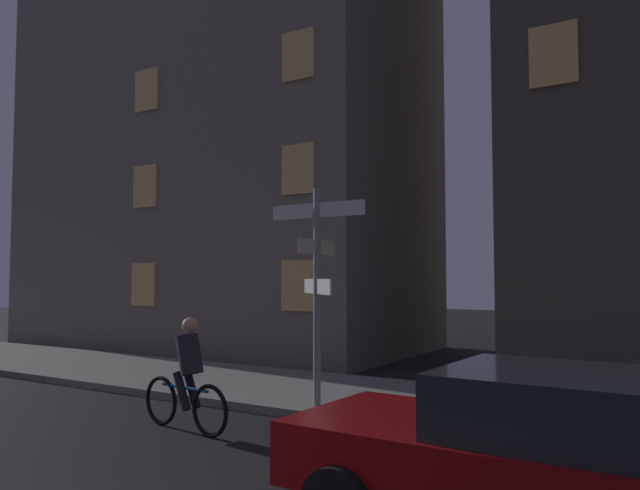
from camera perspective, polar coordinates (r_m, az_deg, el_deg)
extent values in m
cube|color=gray|center=(10.67, 7.93, -14.45)|extent=(40.00, 3.49, 0.14)
cylinder|color=gray|center=(9.79, -0.28, -4.82)|extent=(0.12, 0.12, 3.48)
cube|color=white|center=(9.85, -0.28, 3.29)|extent=(1.74, 0.03, 0.24)
cube|color=beige|center=(9.80, -0.28, -0.18)|extent=(0.03, 1.11, 0.24)
cube|color=white|center=(9.79, -0.28, -3.91)|extent=(1.29, 1.29, 0.24)
cube|color=maroon|center=(5.49, 20.29, -19.19)|extent=(4.31, 1.88, 0.55)
cube|color=#23282D|center=(5.34, 21.81, -13.72)|extent=(1.87, 1.64, 0.52)
cylinder|color=black|center=(6.80, 9.92, -18.85)|extent=(0.65, 0.25, 0.64)
sphere|color=#F9EFCC|center=(5.88, -3.14, -18.30)|extent=(0.16, 0.16, 0.16)
sphere|color=#F9EFCC|center=(6.82, 2.97, -16.18)|extent=(0.16, 0.16, 0.16)
torus|color=black|center=(9.54, -14.73, -13.96)|extent=(0.72, 0.16, 0.72)
torus|color=black|center=(8.69, -10.33, -15.09)|extent=(0.72, 0.16, 0.72)
cylinder|color=#1959A5|center=(9.06, -12.62, -12.96)|extent=(1.00, 0.18, 0.04)
cylinder|color=#26262D|center=(8.92, -12.18, -10.05)|extent=(0.49, 0.38, 0.61)
sphere|color=tan|center=(8.87, -12.15, -7.39)|extent=(0.22, 0.22, 0.22)
cylinder|color=black|center=(8.97, -12.88, -13.25)|extent=(0.35, 0.17, 0.55)
cylinder|color=black|center=(9.08, -11.96, -13.14)|extent=(0.35, 0.17, 0.55)
cube|color=slate|center=(21.51, -9.07, 17.70)|extent=(12.98, 6.56, 19.64)
cube|color=#F2C672|center=(17.73, -16.27, -3.58)|extent=(0.90, 0.06, 1.20)
cube|color=#F2C672|center=(14.32, -2.13, -3.83)|extent=(0.90, 0.06, 1.20)
cube|color=#F2C672|center=(17.92, -16.13, 5.32)|extent=(0.90, 0.06, 1.20)
cube|color=#F2C672|center=(14.56, -2.10, 7.15)|extent=(0.90, 0.06, 1.20)
cube|color=#F2C672|center=(18.53, -15.99, 13.83)|extent=(0.90, 0.06, 1.20)
cube|color=#F2C672|center=(15.30, -2.08, 17.42)|extent=(0.90, 0.06, 1.20)
cube|color=#F2C672|center=(13.01, 21.08, 16.37)|extent=(0.90, 0.06, 1.20)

